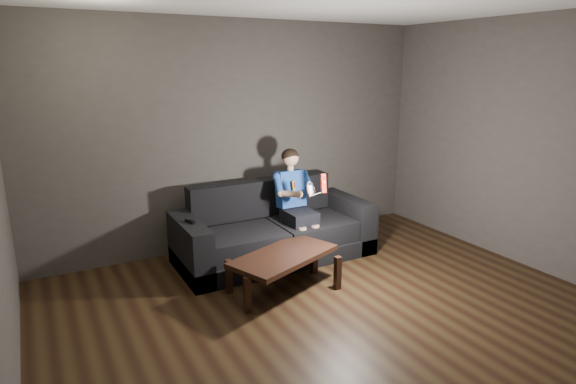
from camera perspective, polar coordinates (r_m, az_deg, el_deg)
floor at (r=4.23m, az=8.66°, el=-16.34°), size 5.00×5.00×0.00m
back_wall at (r=5.85m, az=-5.79°, el=6.66°), size 5.00×0.04×2.70m
right_wall at (r=5.59m, az=30.20°, el=4.34°), size 0.04×5.00×2.70m
sofa at (r=5.58m, az=-1.73°, el=-5.03°), size 2.23×0.96×0.86m
child at (r=5.50m, az=0.86°, el=-0.30°), size 0.47×0.58×1.16m
wii_remote_red at (r=5.12m, az=4.21°, el=1.05°), size 0.06×0.08×0.21m
nunchuk_white at (r=5.05m, az=2.56°, el=0.40°), size 0.06×0.10×0.16m
wii_remote_black at (r=5.04m, az=-11.54°, el=-3.43°), size 0.07×0.15×0.03m
coffee_table at (r=4.75m, az=-0.52°, el=-7.92°), size 1.20×0.89×0.39m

